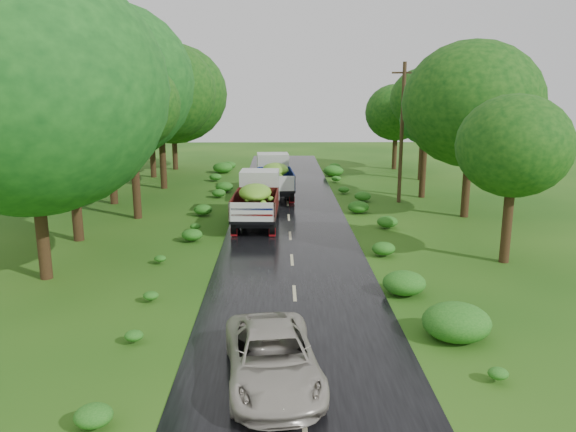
{
  "coord_description": "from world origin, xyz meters",
  "views": [
    {
      "loc": [
        -0.54,
        -15.21,
        7.38
      ],
      "look_at": [
        -0.15,
        9.16,
        1.7
      ],
      "focal_mm": 35.0,
      "sensor_mm": 36.0,
      "label": 1
    }
  ],
  "objects_px": {
    "truck_near": "(257,197)",
    "utility_pole": "(402,132)",
    "car": "(272,358)",
    "truck_far": "(274,174)"
  },
  "relations": [
    {
      "from": "car",
      "to": "utility_pole",
      "type": "bearing_deg",
      "value": 64.05
    },
    {
      "from": "truck_near",
      "to": "truck_far",
      "type": "bearing_deg",
      "value": 86.22
    },
    {
      "from": "car",
      "to": "truck_far",
      "type": "bearing_deg",
      "value": 83.74
    },
    {
      "from": "truck_near",
      "to": "utility_pole",
      "type": "xyz_separation_m",
      "value": [
        8.94,
        5.6,
        3.04
      ]
    },
    {
      "from": "truck_near",
      "to": "utility_pole",
      "type": "bearing_deg",
      "value": 34.39
    },
    {
      "from": "car",
      "to": "truck_near",
      "type": "bearing_deg",
      "value": 86.78
    },
    {
      "from": "utility_pole",
      "to": "truck_far",
      "type": "bearing_deg",
      "value": -176.15
    },
    {
      "from": "truck_near",
      "to": "truck_far",
      "type": "height_order",
      "value": "truck_far"
    },
    {
      "from": "car",
      "to": "utility_pole",
      "type": "height_order",
      "value": "utility_pole"
    },
    {
      "from": "truck_far",
      "to": "car",
      "type": "xyz_separation_m",
      "value": [
        0.14,
        -24.99,
        -0.82
      ]
    }
  ]
}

